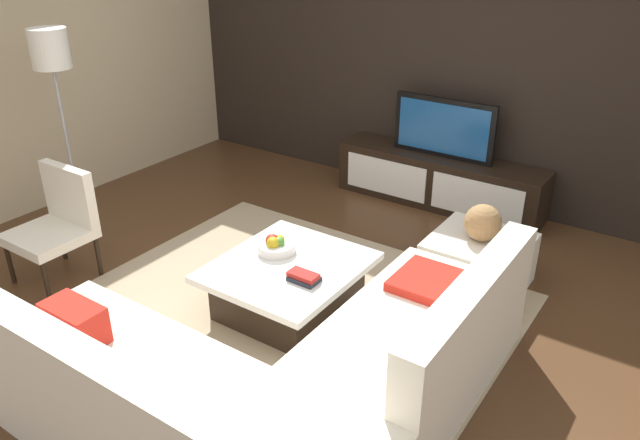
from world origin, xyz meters
The scene contains 14 objects.
ground_plane centered at (0.00, 0.00, 0.00)m, with size 14.00×14.00×0.00m, color #4C301C.
feature_wall_back centered at (0.00, 2.70, 1.40)m, with size 6.40×0.12×2.80m, color black.
side_wall_left centered at (-3.20, 0.20, 1.40)m, with size 0.12×5.20×2.80m, color #C6B28E.
area_rug centered at (-0.10, 0.00, 0.01)m, with size 3.00×2.66×0.01m, color tan.
media_console centered at (0.00, 2.40, 0.25)m, with size 2.04×0.45×0.50m.
television centered at (0.00, 2.40, 0.78)m, with size 0.99×0.06×0.56m.
sectional_couch centered at (0.52, -0.84, 0.29)m, with size 2.36×2.44×0.83m.
coffee_table centered at (-0.10, 0.10, 0.20)m, with size 0.94×1.05×0.38m.
accent_chair_near centered at (-1.86, -0.48, 0.49)m, with size 0.54×0.54×0.87m.
floor_lamp centered at (-2.50, 0.12, 1.48)m, with size 0.31×0.31×1.76m.
ottoman centered at (0.88, 1.18, 0.20)m, with size 0.70×0.70×0.40m, color silver.
fruit_bowl centered at (-0.28, 0.20, 0.43)m, with size 0.28×0.28×0.14m.
decorative_ball centered at (0.88, 1.18, 0.54)m, with size 0.28×0.28×0.28m, color #997247.
book_stack centered at (0.12, -0.02, 0.41)m, with size 0.21×0.14×0.06m.
Camera 1 is at (2.19, -2.85, 2.56)m, focal length 34.72 mm.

